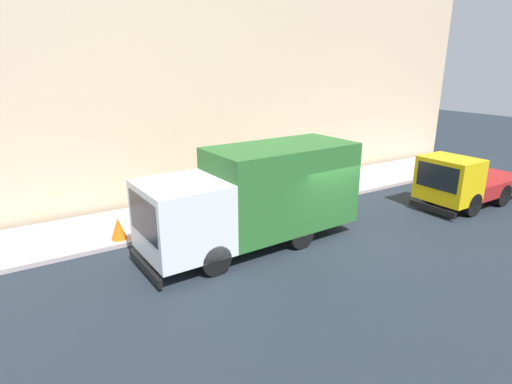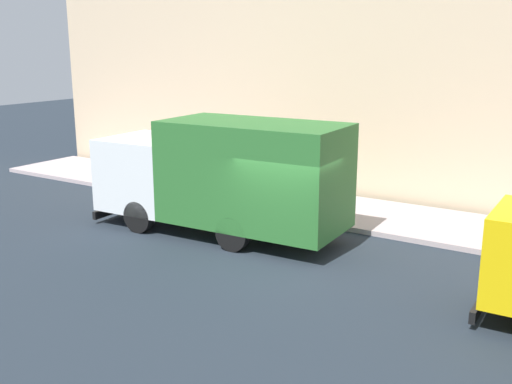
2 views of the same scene
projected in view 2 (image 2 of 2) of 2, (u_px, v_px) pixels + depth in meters
ground at (281, 259)px, 15.09m from camera, size 80.00×80.00×0.00m
sidewalk at (356, 213)px, 18.94m from camera, size 3.44×30.00×0.15m
building_facade at (389, 45)px, 19.52m from camera, size 0.50×30.00×10.46m
large_utility_truck at (223, 174)px, 16.71m from camera, size 2.76×7.49×3.25m
pedestrian_walking at (282, 170)px, 20.73m from camera, size 0.56×0.56×1.67m
traffic_cone_orange at (175, 183)px, 21.09m from camera, size 0.52×0.52×0.74m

